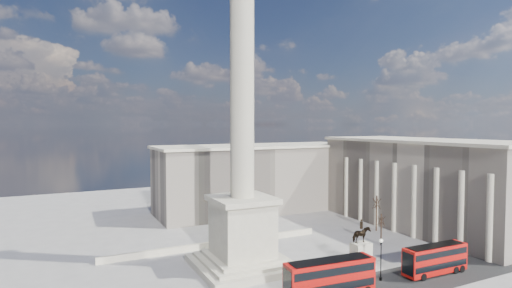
{
  "coord_description": "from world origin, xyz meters",
  "views": [
    {
      "loc": [
        -24.59,
        -49.42,
        21.7
      ],
      "look_at": [
        1.58,
        3.51,
        18.82
      ],
      "focal_mm": 28.0,
      "sensor_mm": 36.0,
      "label": 1
    }
  ],
  "objects": [
    {
      "name": "ground",
      "position": [
        0.0,
        0.0,
        0.0
      ],
      "size": [
        180.0,
        180.0,
        0.0
      ],
      "primitive_type": "plane",
      "color": "#A39F9A",
      "rests_on": "ground"
    },
    {
      "name": "nelsons_column",
      "position": [
        0.0,
        5.0,
        12.92
      ],
      "size": [
        14.0,
        14.0,
        49.85
      ],
      "color": "beige",
      "rests_on": "ground"
    },
    {
      "name": "balustrade_wall",
      "position": [
        0.0,
        16.0,
        0.55
      ],
      "size": [
        40.0,
        0.6,
        1.1
      ],
      "primitive_type": "cube",
      "color": "beige",
      "rests_on": "ground"
    },
    {
      "name": "building_east",
      "position": [
        45.0,
        10.0,
        9.32
      ],
      "size": [
        19.0,
        46.0,
        18.6
      ],
      "color": "#B0A390",
      "rests_on": "ground"
    },
    {
      "name": "building_northeast",
      "position": [
        20.0,
        40.0,
        8.32
      ],
      "size": [
        51.0,
        17.0,
        16.6
      ],
      "color": "#B0A390",
      "rests_on": "ground"
    },
    {
      "name": "red_bus_b",
      "position": [
        5.54,
        -9.54,
        2.52
      ],
      "size": [
        12.05,
        3.68,
        4.81
      ],
      "rotation": [
        0.0,
        0.0,
        -0.08
      ],
      "color": "#BD0D09",
      "rests_on": "ground"
    },
    {
      "name": "red_bus_c",
      "position": [
        23.89,
        -10.0,
        2.25
      ],
      "size": [
        10.62,
        2.75,
        4.28
      ],
      "rotation": [
        0.0,
        0.0,
        -0.03
      ],
      "color": "#BD0D09",
      "rests_on": "ground"
    },
    {
      "name": "victorian_lamp",
      "position": [
        15.14,
        -8.25,
        3.45
      ],
      "size": [
        0.5,
        0.5,
        5.86
      ],
      "rotation": [
        0.0,
        0.0,
        0.05
      ],
      "color": "black",
      "rests_on": "ground"
    },
    {
      "name": "equestrian_statue",
      "position": [
        15.83,
        -3.39,
        2.57
      ],
      "size": [
        3.55,
        2.66,
        7.5
      ],
      "color": "beige",
      "rests_on": "ground"
    },
    {
      "name": "bare_tree_near",
      "position": [
        39.7,
        -3.21,
        5.91
      ],
      "size": [
        1.71,
        1.71,
        7.5
      ],
      "rotation": [
        0.0,
        0.0,
        0.09
      ],
      "color": "#332319",
      "rests_on": "ground"
    },
    {
      "name": "bare_tree_mid",
      "position": [
        26.98,
        4.07,
        4.72
      ],
      "size": [
        1.58,
        1.58,
        6.0
      ],
      "rotation": [
        0.0,
        0.0,
        -0.3
      ],
      "color": "#332319",
      "rests_on": "ground"
    },
    {
      "name": "bare_tree_far",
      "position": [
        33.09,
        11.79,
        5.98
      ],
      "size": [
        1.86,
        1.86,
        7.6
      ],
      "rotation": [
        0.0,
        0.0,
        -0.2
      ],
      "color": "#332319",
      "rests_on": "ground"
    },
    {
      "name": "pedestrian_walking",
      "position": [
        12.94,
        -6.06,
        0.91
      ],
      "size": [
        0.68,
        0.46,
        1.82
      ],
      "primitive_type": "imported",
      "rotation": [
        0.0,
        0.0,
        -0.03
      ],
      "color": "black",
      "rests_on": "ground"
    },
    {
      "name": "pedestrian_standing",
      "position": [
        24.64,
        -4.64,
        0.88
      ],
      "size": [
        0.92,
        0.76,
        1.77
      ],
      "primitive_type": "imported",
      "rotation": [
        0.0,
        0.0,
        3.25
      ],
      "color": "black",
      "rests_on": "ground"
    },
    {
      "name": "pedestrian_crossing",
      "position": [
        9.63,
        -6.5,
        0.76
      ],
      "size": [
        0.66,
        0.97,
        1.52
      ],
      "primitive_type": "imported",
      "rotation": [
        0.0,
        0.0,
        1.93
      ],
      "color": "black",
      "rests_on": "ground"
    }
  ]
}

